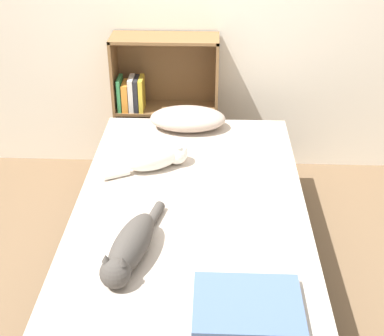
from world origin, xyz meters
name	(u,v)px	position (x,y,z in m)	size (l,w,h in m)	color
ground_plane	(191,277)	(0.00, 0.00, 0.00)	(8.00, 8.00, 0.00)	brown
bed	(191,241)	(0.00, 0.00, 0.26)	(1.20, 1.96, 0.53)	#333338
pillow	(188,119)	(-0.05, 0.81, 0.60)	(0.48, 0.28, 0.14)	#B29E8E
cat_light	(157,156)	(-0.20, 0.31, 0.61)	(0.46, 0.30, 0.16)	white
cat_dark	(130,248)	(-0.24, -0.49, 0.61)	(0.24, 0.62, 0.16)	#47423D
bookshelf	(163,104)	(-0.25, 1.20, 0.53)	(0.72, 0.26, 1.03)	brown
blanket_fold	(248,307)	(0.25, -0.77, 0.56)	(0.42, 0.33, 0.05)	#4C668E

